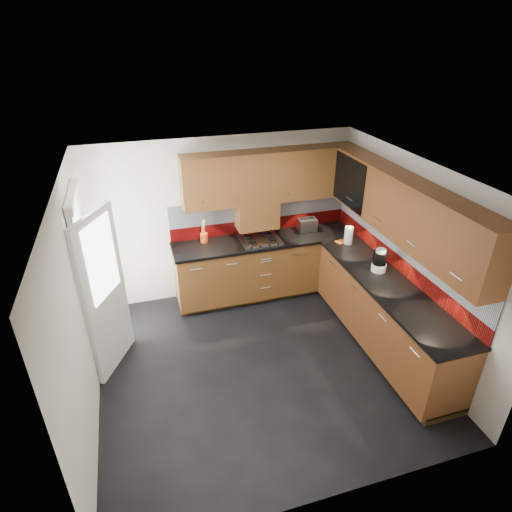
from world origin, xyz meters
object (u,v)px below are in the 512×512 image
object	(u,v)px
utensil_pot	(204,236)
toaster	(307,225)
gas_hob	(260,240)
food_processor	(380,261)

from	to	relation	value
utensil_pot	toaster	distance (m)	1.56
gas_hob	food_processor	size ratio (longest dim) A/B	1.86
gas_hob	food_processor	world-z (taller)	food_processor
utensil_pot	food_processor	bearing A→B (deg)	-36.45
utensil_pot	gas_hob	bearing A→B (deg)	-13.77
food_processor	toaster	bearing A→B (deg)	106.32
toaster	utensil_pot	bearing A→B (deg)	177.17
gas_hob	toaster	size ratio (longest dim) A/B	2.02
gas_hob	utensil_pot	size ratio (longest dim) A/B	1.48
gas_hob	toaster	distance (m)	0.79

